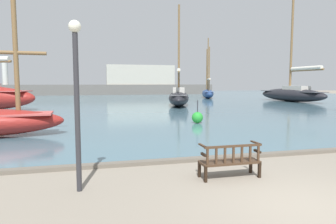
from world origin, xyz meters
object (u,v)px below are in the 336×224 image
Objects in this scene: sailboat_mid_starboard at (179,96)px; channel_buoy at (197,117)px; sailboat_far_port at (208,93)px; park_bench at (230,160)px; sailboat_nearest_port at (292,93)px; lamp_post at (77,88)px.

channel_buoy is at bearing -101.70° from sailboat_mid_starboard.
park_bench is at bearing -110.84° from sailboat_far_port.
lamp_post is (-25.88, -27.29, 1.22)m from sailboat_nearest_port.
sailboat_far_port is at bearing 57.57° from sailboat_mid_starboard.
sailboat_mid_starboard is 26.11m from lamp_post.
lamp_post is at bearing -179.41° from park_bench.
lamp_post is at bearing -111.26° from sailboat_mid_starboard.
sailboat_mid_starboard is at bearing 68.74° from lamp_post.
sailboat_nearest_port reaches higher than sailboat_far_port.
sailboat_nearest_port is at bearing 46.52° from lamp_post.
channel_buoy is at bearing 75.09° from park_bench.
sailboat_mid_starboard reaches higher than lamp_post.
sailboat_far_port is at bearing 123.43° from sailboat_nearest_port.
sailboat_far_port is 2.47× the size of lamp_post.
park_bench is 0.12× the size of sailboat_nearest_port.
park_bench is 0.41× the size of lamp_post.
lamp_post is at bearing -123.03° from channel_buoy.
park_bench is at bearing -128.96° from sailboat_nearest_port.
channel_buoy is (-11.99, -28.52, -0.55)m from sailboat_far_port.
sailboat_mid_starboard is (-9.02, -14.20, 0.10)m from sailboat_far_port.
park_bench is 24.91m from sailboat_mid_starboard.
sailboat_far_port reaches higher than lamp_post.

